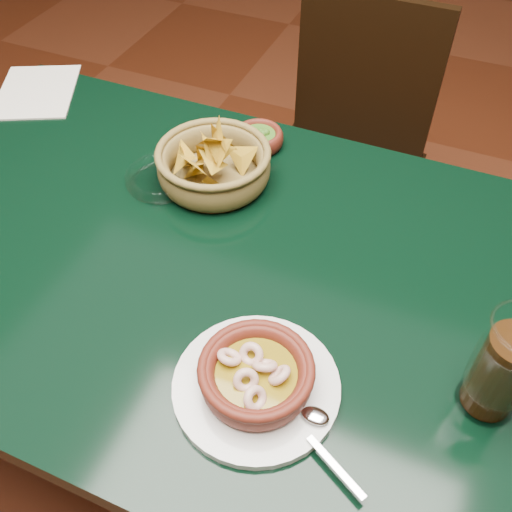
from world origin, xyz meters
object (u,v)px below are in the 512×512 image
at_px(dining_chair, 346,155).
at_px(cola_drink, 504,368).
at_px(shrimp_plate, 256,378).
at_px(dining_table, 189,286).
at_px(chip_basket, 213,165).

xyz_separation_m(dining_chair, cola_drink, (0.40, -0.80, 0.36)).
bearing_deg(shrimp_plate, cola_drink, 19.66).
bearing_deg(shrimp_plate, dining_table, 137.94).
bearing_deg(dining_table, dining_chair, 81.99).
bearing_deg(chip_basket, shrimp_plate, -56.66).
distance_m(dining_chair, chip_basket, 0.63).
relative_size(dining_table, cola_drink, 6.25).
height_order(dining_chair, chip_basket, chip_basket).
distance_m(dining_table, chip_basket, 0.23).
relative_size(dining_chair, cola_drink, 4.52).
height_order(shrimp_plate, chip_basket, chip_basket).
relative_size(chip_basket, cola_drink, 1.26).
relative_size(dining_chair, chip_basket, 3.59).
height_order(chip_basket, cola_drink, cola_drink).
bearing_deg(cola_drink, shrimp_plate, -160.34).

